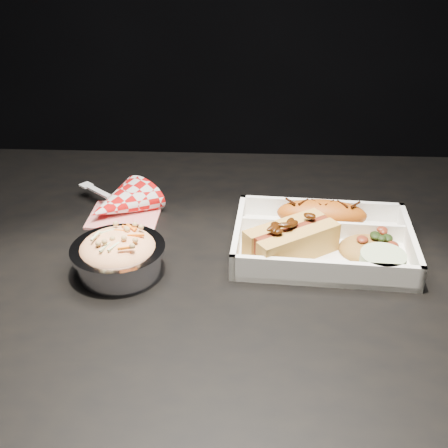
% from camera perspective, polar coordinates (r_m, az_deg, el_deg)
% --- Properties ---
extents(dining_table, '(1.20, 0.80, 0.75)m').
position_cam_1_polar(dining_table, '(0.83, 0.32, -9.22)').
color(dining_table, black).
rests_on(dining_table, ground).
extents(food_tray, '(0.26, 0.20, 0.04)m').
position_cam_1_polar(food_tray, '(0.82, 9.94, -1.98)').
color(food_tray, white).
rests_on(food_tray, dining_table).
extents(fried_pastry, '(0.14, 0.06, 0.04)m').
position_cam_1_polar(fried_pastry, '(0.86, 9.90, 1.00)').
color(fried_pastry, '#AF5111').
rests_on(fried_pastry, food_tray).
extents(hotdog, '(0.14, 0.12, 0.06)m').
position_cam_1_polar(hotdog, '(0.78, 6.87, -1.40)').
color(hotdog, gold).
rests_on(hotdog, food_tray).
extents(fried_rice_mound, '(0.09, 0.08, 0.03)m').
position_cam_1_polar(fried_rice_mound, '(0.81, 14.64, -1.85)').
color(fried_rice_mound, '#A5702F').
rests_on(fried_rice_mound, food_tray).
extents(cupcake_liner, '(0.06, 0.06, 0.03)m').
position_cam_1_polar(cupcake_liner, '(0.77, 15.78, -3.89)').
color(cupcake_liner, '#ADC494').
rests_on(cupcake_liner, food_tray).
extents(foil_coleslaw_cup, '(0.13, 0.13, 0.07)m').
position_cam_1_polar(foil_coleslaw_cup, '(0.76, -10.69, -2.98)').
color(foil_coleslaw_cup, silver).
rests_on(foil_coleslaw_cup, dining_table).
extents(napkin_fork, '(0.15, 0.15, 0.10)m').
position_cam_1_polar(napkin_fork, '(0.91, -10.61, 2.00)').
color(napkin_fork, red).
rests_on(napkin_fork, dining_table).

